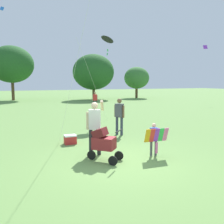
% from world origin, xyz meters
% --- Properties ---
extents(ground_plane, '(120.00, 120.00, 0.00)m').
position_xyz_m(ground_plane, '(0.00, 0.00, 0.00)').
color(ground_plane, '#668E47').
extents(child_with_butterfly_kite, '(0.79, 0.36, 1.07)m').
position_xyz_m(child_with_butterfly_kite, '(1.19, 0.07, 0.64)').
color(child_with_butterfly_kite, '#4C4C51').
rests_on(child_with_butterfly_kite, ground).
extents(person_adult_flyer, '(0.68, 0.51, 1.81)m').
position_xyz_m(person_adult_flyer, '(-0.50, 0.95, 1.04)').
color(person_adult_flyer, '#232328').
rests_on(person_adult_flyer, ground).
extents(stroller, '(0.99, 0.96, 1.03)m').
position_xyz_m(stroller, '(-0.48, 0.24, 0.61)').
color(stroller, black).
rests_on(stroller, ground).
extents(kite_orange_delta, '(2.62, 1.58, 5.05)m').
position_xyz_m(kite_orange_delta, '(2.44, 7.23, 4.81)').
color(kite_orange_delta, black).
rests_on(kite_orange_delta, ground).
extents(person_red_shirt, '(0.47, 0.21, 1.46)m').
position_xyz_m(person_red_shirt, '(3.85, 13.70, 0.86)').
color(person_red_shirt, '#232328').
rests_on(person_red_shirt, ground).
extents(person_sitting_far, '(0.37, 0.46, 1.63)m').
position_xyz_m(person_sitting_far, '(1.46, 3.33, 0.96)').
color(person_sitting_far, '#33384C').
rests_on(person_sitting_far, ground).
extents(cooler_box, '(0.45, 0.33, 0.35)m').
position_xyz_m(cooler_box, '(-0.94, 2.61, 0.18)').
color(cooler_box, red).
rests_on(cooler_box, ground).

